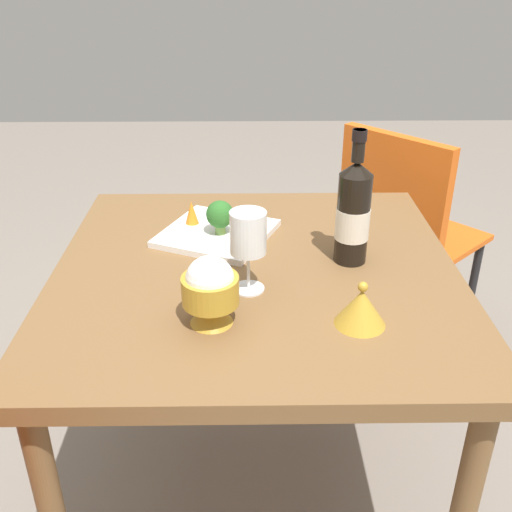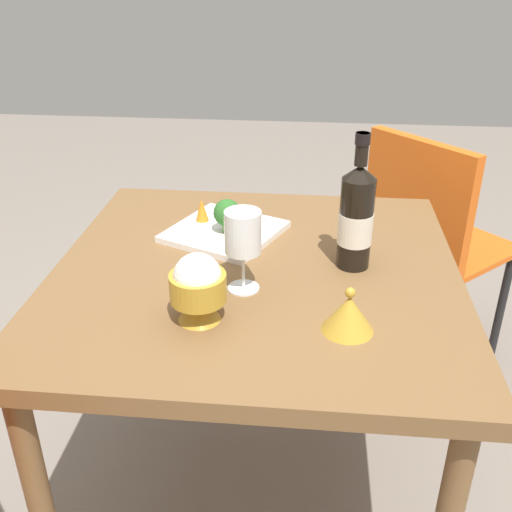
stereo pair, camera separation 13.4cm
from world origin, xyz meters
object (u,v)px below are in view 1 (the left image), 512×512
Objects in this scene: serving_plate at (217,233)px; carrot_garnish_right at (192,212)px; chair_near_window at (401,222)px; rice_bowl_lid at (361,307)px; broccoli_floret at (220,215)px; wine_glass at (248,235)px; rice_bowl at (210,290)px; wine_bottle at (353,212)px; carrot_garnish_left at (242,227)px.

carrot_garnish_right reaches higher than serving_plate.
chair_near_window reaches higher than rice_bowl_lid.
wine_glass is at bearing 105.69° from broccoli_floret.
rice_bowl is 1.65× the size of broccoli_floret.
wine_bottle is 0.33m from broccoli_floret.
wine_glass is 0.15m from rice_bowl.
carrot_garnish_right is (0.36, -0.44, 0.01)m from rice_bowl_lid.
rice_bowl is at bearing 80.45° from carrot_garnish_left.
chair_near_window is at bearing -138.95° from broccoli_floret.
wine_bottle is 3.61× the size of broccoli_floret.
rice_bowl is 0.43× the size of serving_plate.
serving_plate is 5.45× the size of carrot_garnish_right.
broccoli_floret is at bearing -74.31° from wine_glass.
rice_bowl is 0.37m from broccoli_floret.
rice_bowl_lid is at bearing 122.73° from carrot_garnish_left.
rice_bowl is 1.42× the size of rice_bowl_lid.
carrot_garnish_right is (0.67, 0.46, 0.24)m from chair_near_window.
carrot_garnish_right is at bearing -39.79° from broccoli_floret.
wine_bottle is at bearing 154.85° from carrot_garnish_right.
broccoli_floret is (0.60, 0.52, 0.26)m from chair_near_window.
rice_bowl is at bearing 90.99° from serving_plate.
carrot_garnish_right is at bearing -64.93° from wine_glass.
rice_bowl is 0.39m from serving_plate.
carrot_garnish_right is (0.14, -0.31, -0.08)m from wine_glass.
rice_bowl_lid is 0.57m from carrot_garnish_right.
rice_bowl is at bearing -1.90° from rice_bowl_lid.
carrot_garnish_right is at bearing -80.58° from rice_bowl.
wine_glass is 2.96× the size of carrot_garnish_right.
serving_plate is 3.84× the size of broccoli_floret.
wine_glass is 0.35m from carrot_garnish_right.
wine_glass reaches higher than carrot_garnish_right.
wine_bottle reaches higher than serving_plate.
rice_bowl_lid is at bearing 126.57° from serving_plate.
rice_bowl is (0.07, 0.12, -0.05)m from wine_glass.
chair_near_window is 15.41× the size of carrot_garnish_left.
carrot_garnish_left reaches higher than serving_plate.
serving_plate is at bearing -22.95° from wine_bottle.
rice_bowl_lid is (-0.21, 0.13, -0.09)m from wine_glass.
chair_near_window is at bearing -145.78° from carrot_garnish_right.
carrot_garnish_left is (-0.06, 0.04, 0.04)m from serving_plate.
wine_glass is at bearing 28.79° from wine_bottle.
rice_bowl_lid reaches higher than carrot_garnish_left.
rice_bowl_lid is 1.17× the size of broccoli_floret.
chair_near_window is 0.98m from wine_glass.
wine_glass reaches higher than rice_bowl.
rice_bowl reaches higher than carrot_garnish_left.
rice_bowl reaches higher than chair_near_window.
wine_bottle is at bearing -140.58° from rice_bowl.
carrot_garnish_right is (0.38, -0.18, -0.07)m from wine_bottle.
broccoli_floret is (0.30, -0.12, -0.06)m from wine_bottle.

